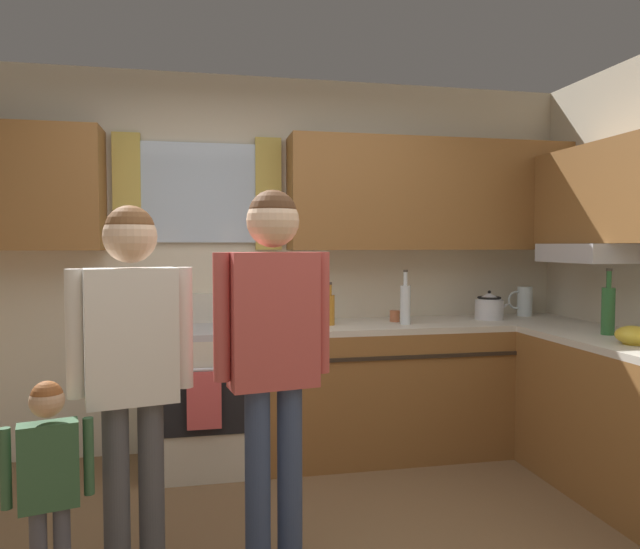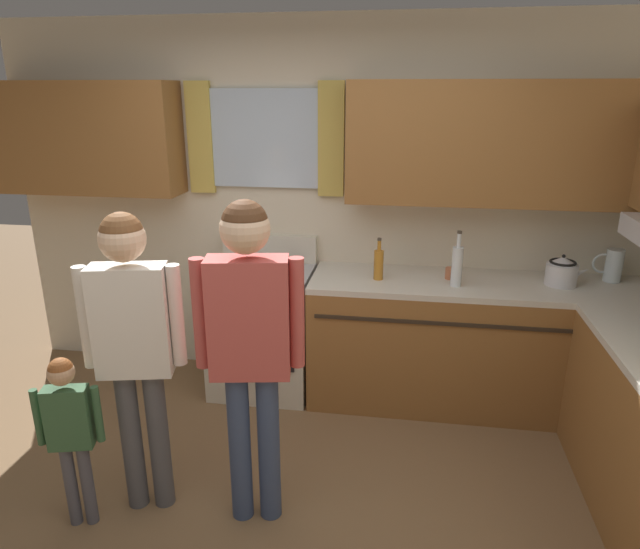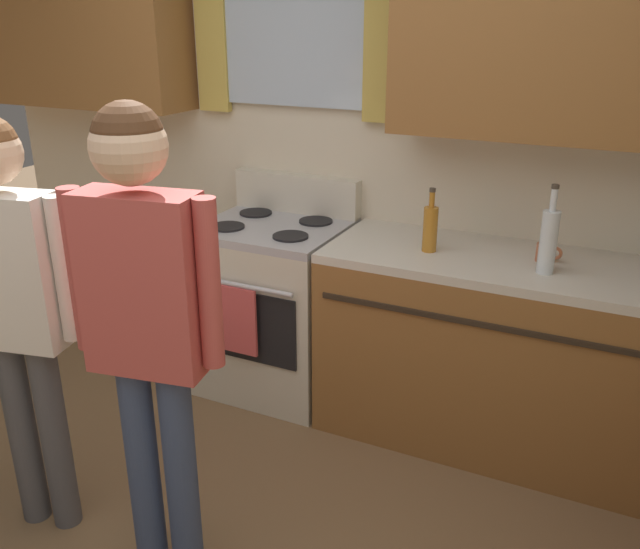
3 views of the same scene
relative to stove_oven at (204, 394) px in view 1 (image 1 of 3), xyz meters
The scene contains 13 objects.
back_wall_unit 1.14m from the stove_oven, 34.57° to the left, with size 4.60×0.42×2.60m.
kitchen_counter_run 1.89m from the stove_oven, 13.33° to the right, with size 2.27×2.15×0.90m.
stove_oven is the anchor object (origin of this frame).
bottle_tall_clear 1.45m from the stove_oven, ahead, with size 0.07×0.07×0.37m.
bottle_oil_amber 0.99m from the stove_oven, ahead, with size 0.06×0.06×0.29m.
bottle_wine_green 2.54m from the stove_oven, 18.19° to the right, with size 0.08×0.08×0.39m.
cup_terracotta 1.39m from the stove_oven, ahead, with size 0.11×0.07×0.08m.
stovetop_kettle 2.08m from the stove_oven, ahead, with size 0.27×0.20×0.21m.
water_pitcher 2.42m from the stove_oven, ahead, with size 0.19×0.11×0.22m.
mixing_bowl 2.55m from the stove_oven, 25.98° to the right, with size 0.18×0.18×0.10m.
adult_holding_child 1.45m from the stove_oven, 102.36° to the right, with size 0.49×0.23×1.59m.
adult_in_plaid 1.47m from the stove_oven, 77.50° to the right, with size 0.51×0.23×1.67m.
small_child 1.62m from the stove_oven, 110.73° to the right, with size 0.31×0.14×0.93m.
Camera 1 is at (-0.35, -2.23, 1.43)m, focal length 32.59 mm.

